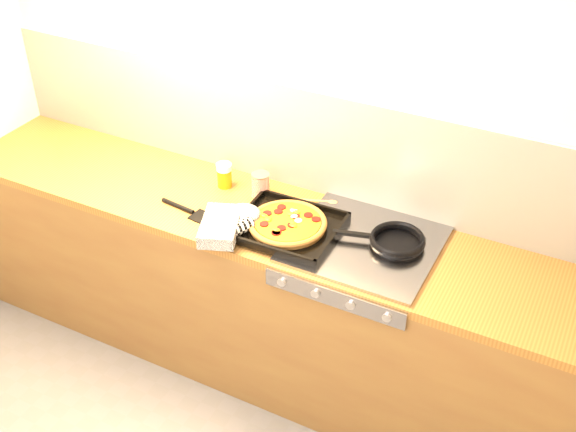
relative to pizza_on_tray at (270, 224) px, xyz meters
The scene contains 9 objects.
room_shell 0.44m from the pizza_on_tray, 97.92° to the left, with size 3.20×3.20×3.20m.
counter_run 0.51m from the pizza_on_tray, 117.82° to the left, with size 3.20×0.62×0.90m.
stovetop 0.41m from the pizza_on_tray, 14.51° to the left, with size 0.60×0.56×0.02m, color gray.
pizza_on_tray is the anchor object (origin of this frame).
frying_pan 0.54m from the pizza_on_tray, 15.71° to the left, with size 0.41×0.29×0.04m.
tomato_can 0.29m from the pizza_on_tray, 126.54° to the left, with size 0.10×0.10×0.12m.
juice_glass 0.43m from the pizza_on_tray, 147.82° to the left, with size 0.08×0.08×0.12m.
wooden_spoon 0.30m from the pizza_on_tray, 77.53° to the left, with size 0.29×0.12×0.02m.
black_spatula 0.40m from the pizza_on_tray, behind, with size 0.29×0.10×0.02m.
Camera 1 is at (1.26, -1.18, 2.73)m, focal length 45.00 mm.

